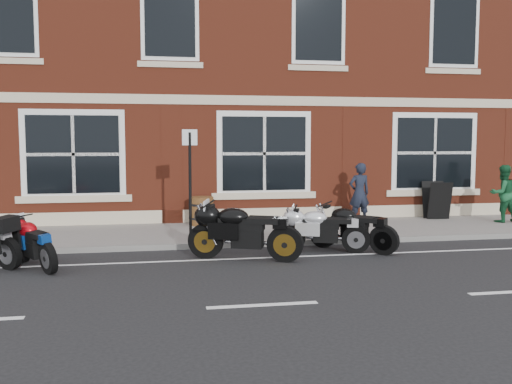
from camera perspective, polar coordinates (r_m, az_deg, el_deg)
ground at (r=11.10m, az=-2.31°, el=-6.93°), size 80.00×80.00×0.00m
sidewalk at (r=14.02m, az=-4.02°, el=-4.14°), size 30.00×3.00×0.12m
kerb at (r=12.47m, az=-3.22°, el=-5.30°), size 30.00×0.16×0.12m
pub_building at (r=21.62m, az=-6.39°, el=14.94°), size 24.00×12.00×12.00m
moto_sport_red at (r=11.24m, az=-21.26°, el=-4.64°), size 1.07×1.65×0.84m
moto_sport_black at (r=11.13m, az=-1.33°, el=-3.79°), size 2.17×1.04×1.03m
moto_sport_silver at (r=12.02m, az=6.59°, el=-3.61°), size 1.85×0.79×0.87m
moto_naked_black at (r=12.19m, az=9.53°, el=-3.40°), size 1.51×1.53×0.91m
pedestrian_left at (r=15.45m, az=10.29°, el=-0.11°), size 0.62×0.44×1.61m
pedestrian_right at (r=16.77m, az=23.45°, el=-0.14°), size 0.78×0.63×1.55m
a_board_sign at (r=16.83m, az=17.62°, el=-0.78°), size 0.67×0.48×1.06m
barrel_planter at (r=14.96m, az=-5.48°, el=-1.90°), size 0.67×0.67×0.74m
parking_sign at (r=12.67m, az=-6.61°, el=1.56°), size 0.34×0.11×2.45m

